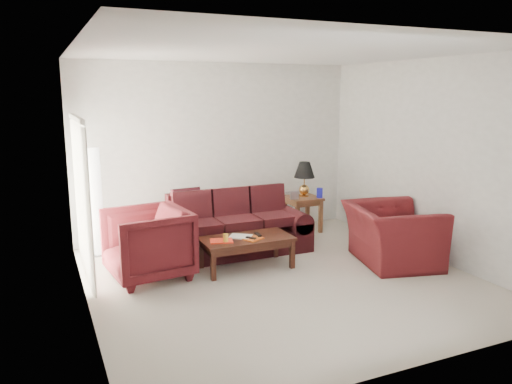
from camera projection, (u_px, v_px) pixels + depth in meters
floor at (281, 278)px, 6.81m from camera, size 5.00×5.00×0.00m
blinds at (81, 198)px, 6.80m from camera, size 0.10×2.00×2.16m
sofa at (235, 224)px, 7.81m from camera, size 2.39×1.19×0.95m
throw_pillow at (187, 202)px, 8.06m from camera, size 0.47×0.26×0.48m
end_table at (303, 214)px, 9.09m from camera, size 0.59×0.59×0.64m
table_lamp at (304, 179)px, 9.03m from camera, size 0.39×0.39×0.63m
clock at (294, 195)px, 8.83m from camera, size 0.15×0.08×0.15m
blue_canister at (320, 193)px, 8.96m from camera, size 0.14×0.14×0.17m
picture_frame at (291, 192)px, 9.08m from camera, size 0.16×0.19×0.05m
floor_lamp at (94, 202)px, 7.63m from camera, size 0.32×0.32×1.70m
armchair_left at (148, 244)px, 6.75m from camera, size 1.17×1.15×0.97m
armchair_right at (392, 235)px, 7.36m from camera, size 1.44×1.56×0.86m
coffee_table at (246, 253)px, 7.17m from camera, size 1.36×0.77×0.46m
magazine_red at (221, 241)px, 6.93m from camera, size 0.36×0.31×0.02m
magazine_white at (241, 236)px, 7.15m from camera, size 0.39×0.37×0.02m
magazine_orange at (253, 239)px, 7.04m from camera, size 0.32×0.29×0.02m
remote_a at (251, 238)px, 7.02m from camera, size 0.12×0.15×0.02m
remote_b at (258, 235)px, 7.17m from camera, size 0.08×0.19×0.02m
yellow_glass at (226, 238)px, 6.87m from camera, size 0.08×0.08×0.13m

